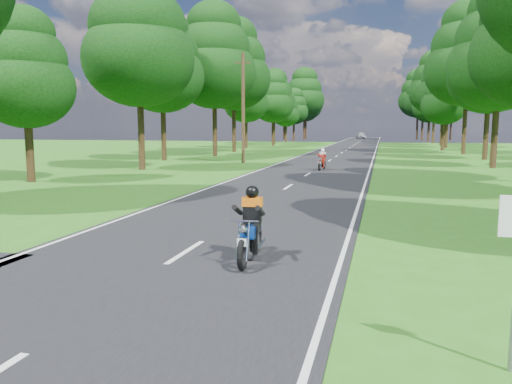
# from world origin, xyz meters

# --- Properties ---
(ground) EXTENTS (160.00, 160.00, 0.00)m
(ground) POSITION_xyz_m (0.00, 0.00, 0.00)
(ground) COLOR #2D6116
(ground) RESTS_ON ground
(main_road) EXTENTS (7.00, 140.00, 0.02)m
(main_road) POSITION_xyz_m (0.00, 50.00, 0.01)
(main_road) COLOR black
(main_road) RESTS_ON ground
(road_markings) EXTENTS (7.40, 140.00, 0.01)m
(road_markings) POSITION_xyz_m (-0.14, 48.13, 0.02)
(road_markings) COLOR silver
(road_markings) RESTS_ON main_road
(treeline) EXTENTS (40.00, 115.35, 14.78)m
(treeline) POSITION_xyz_m (1.43, 60.06, 8.25)
(treeline) COLOR black
(treeline) RESTS_ON ground
(telegraph_pole) EXTENTS (1.20, 0.26, 8.00)m
(telegraph_pole) POSITION_xyz_m (-6.00, 28.00, 4.07)
(telegraph_pole) COLOR #382616
(telegraph_pole) RESTS_ON ground
(rider_near_blue) EXTENTS (0.71, 1.83, 1.50)m
(rider_near_blue) POSITION_xyz_m (1.52, 1.72, 0.77)
(rider_near_blue) COLOR navy
(rider_near_blue) RESTS_ON main_road
(rider_far_red) EXTENTS (0.68, 1.63, 1.32)m
(rider_far_red) POSITION_xyz_m (0.43, 23.12, 0.68)
(rider_far_red) COLOR maroon
(rider_far_red) RESTS_ON main_road
(distant_car) EXTENTS (2.59, 4.71, 1.52)m
(distant_car) POSITION_xyz_m (-0.44, 100.99, 0.78)
(distant_car) COLOR #AEB1B5
(distant_car) RESTS_ON main_road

